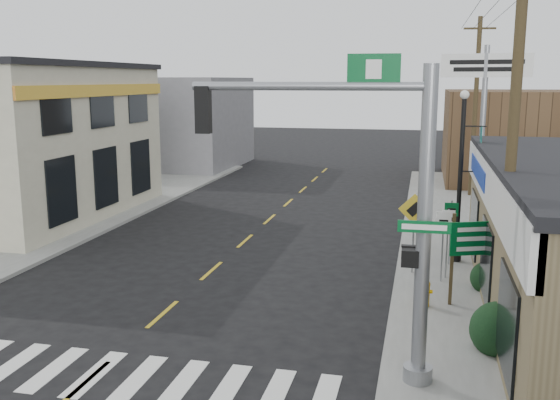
% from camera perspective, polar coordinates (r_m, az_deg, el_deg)
% --- Properties ---
extents(ground, '(140.00, 140.00, 0.00)m').
position_cam_1_polar(ground, '(14.23, -17.36, -15.65)').
color(ground, black).
rests_on(ground, ground).
extents(sidewalk_right, '(6.00, 38.00, 0.13)m').
position_cam_1_polar(sidewalk_right, '(24.77, 17.94, -4.07)').
color(sidewalk_right, slate).
rests_on(sidewalk_right, ground).
extents(sidewalk_left, '(6.00, 38.00, 0.13)m').
position_cam_1_polar(sidewalk_left, '(29.25, -19.85, -1.93)').
color(sidewalk_left, slate).
rests_on(sidewalk_left, ground).
extents(center_line, '(0.12, 56.00, 0.01)m').
position_cam_1_polar(center_line, '(20.99, -6.29, -6.44)').
color(center_line, gold).
rests_on(center_line, ground).
extents(crosswalk, '(11.00, 2.20, 0.01)m').
position_cam_1_polar(crosswalk, '(14.54, -16.55, -14.99)').
color(crosswalk, silver).
rests_on(crosswalk, ground).
extents(bldg_distant_right, '(8.00, 10.00, 5.60)m').
position_cam_1_polar(bldg_distant_right, '(41.36, 20.43, 5.47)').
color(bldg_distant_right, brown).
rests_on(bldg_distant_right, ground).
extents(bldg_distant_left, '(9.00, 10.00, 6.40)m').
position_cam_1_polar(bldg_distant_left, '(46.49, -9.46, 7.04)').
color(bldg_distant_left, slate).
rests_on(bldg_distant_left, ground).
extents(traffic_signal_pole, '(5.22, 0.39, 6.61)m').
position_cam_1_polar(traffic_signal_pole, '(12.50, 9.57, 0.70)').
color(traffic_signal_pole, gray).
rests_on(traffic_signal_pole, sidewalk_right).
extents(guide_sign, '(1.47, 0.13, 2.58)m').
position_cam_1_polar(guide_sign, '(17.66, 17.47, -4.14)').
color(guide_sign, '#42351E').
rests_on(guide_sign, sidewalk_right).
extents(fire_hydrant, '(0.23, 0.23, 0.75)m').
position_cam_1_polar(fire_hydrant, '(17.72, 13.18, -8.18)').
color(fire_hydrant, '#D49600').
rests_on(fire_hydrant, sidewalk_right).
extents(ped_crossing_sign, '(1.01, 0.07, 2.59)m').
position_cam_1_polar(ped_crossing_sign, '(20.24, 12.15, -1.67)').
color(ped_crossing_sign, gray).
rests_on(ped_crossing_sign, sidewalk_right).
extents(lamp_post, '(0.75, 0.59, 5.79)m').
position_cam_1_polar(lamp_post, '(21.69, 16.37, 3.17)').
color(lamp_post, black).
rests_on(lamp_post, sidewalk_right).
extents(dance_center_sign, '(3.52, 0.22, 7.48)m').
position_cam_1_polar(dance_center_sign, '(26.69, 18.19, 9.21)').
color(dance_center_sign, gray).
rests_on(dance_center_sign, sidewalk_right).
extents(shrub_front, '(1.30, 1.30, 0.98)m').
position_cam_1_polar(shrub_front, '(15.40, 19.34, -11.16)').
color(shrub_front, '#17351B').
rests_on(shrub_front, sidewalk_right).
extents(shrub_back, '(0.96, 0.96, 0.72)m').
position_cam_1_polar(shrub_back, '(19.55, 18.36, -6.78)').
color(shrub_back, '#183211').
rests_on(shrub_back, sidewalk_right).
extents(utility_pole_near, '(1.65, 0.25, 9.46)m').
position_cam_1_polar(utility_pole_near, '(14.94, 20.50, 5.38)').
color(utility_pole_near, '#463424').
rests_on(utility_pole_near, sidewalk_right).
extents(utility_pole_far, '(1.62, 0.24, 9.32)m').
position_cam_1_polar(utility_pole_far, '(34.68, 17.43, 8.23)').
color(utility_pole_far, '#472820').
rests_on(utility_pole_far, sidewalk_right).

